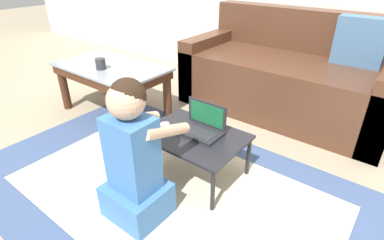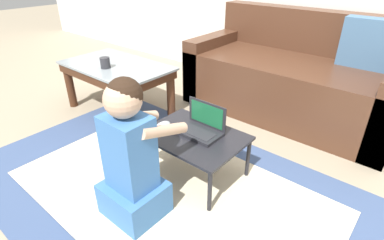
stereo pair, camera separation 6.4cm
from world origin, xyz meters
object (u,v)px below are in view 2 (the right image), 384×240
Objects in this scene: couch at (293,78)px; coffee_table at (117,73)px; computer_mouse at (163,125)px; cup_on_table at (105,63)px; laptop_desk at (194,139)px; person_seated at (131,158)px; laptop at (200,128)px.

couch reaches higher than coffee_table.
couch is 1.33m from computer_mouse.
laptop_desk is at bearing -8.86° from cup_on_table.
person_seated is (0.17, -0.39, 0.05)m from computer_mouse.
couch is 1.82× the size of coffee_table.
couch is 15.34× the size of computer_mouse.
couch reaches higher than cup_on_table.
coffee_table is 1.11m from laptop.
computer_mouse is (-0.20, -0.06, 0.05)m from laptop_desk.
person_seated reaches higher than computer_mouse.
laptop is 3.11× the size of cup_on_table.
laptop is at bearing 26.55° from computer_mouse.
person_seated is (1.05, -0.72, -0.00)m from coffee_table.
cup_on_table is at bearing 165.37° from computer_mouse.
laptop is 1.10m from cup_on_table.
laptop_desk is (-0.07, -1.25, -0.04)m from couch.
coffee_table is 0.16m from cup_on_table.
person_seated is (-0.10, -1.69, 0.05)m from couch.
coffee_table is 1.60× the size of laptop_desk.
couch is 1.70m from person_seated.
coffee_table is at bearing -139.74° from couch.
person_seated reaches higher than laptop_desk.
laptop_desk is at bearing -104.27° from laptop.
cup_on_table reaches higher than computer_mouse.
laptop_desk is 0.46m from person_seated.
coffee_table is 1.22× the size of person_seated.
laptop_desk is 0.76× the size of person_seated.
person_seated is at bearing -94.84° from laptop.
couch is 1.51m from coffee_table.
coffee_table is at bearing 165.86° from laptop_desk.
couch is 1.58m from cup_on_table.
coffee_table is 3.46× the size of laptop.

